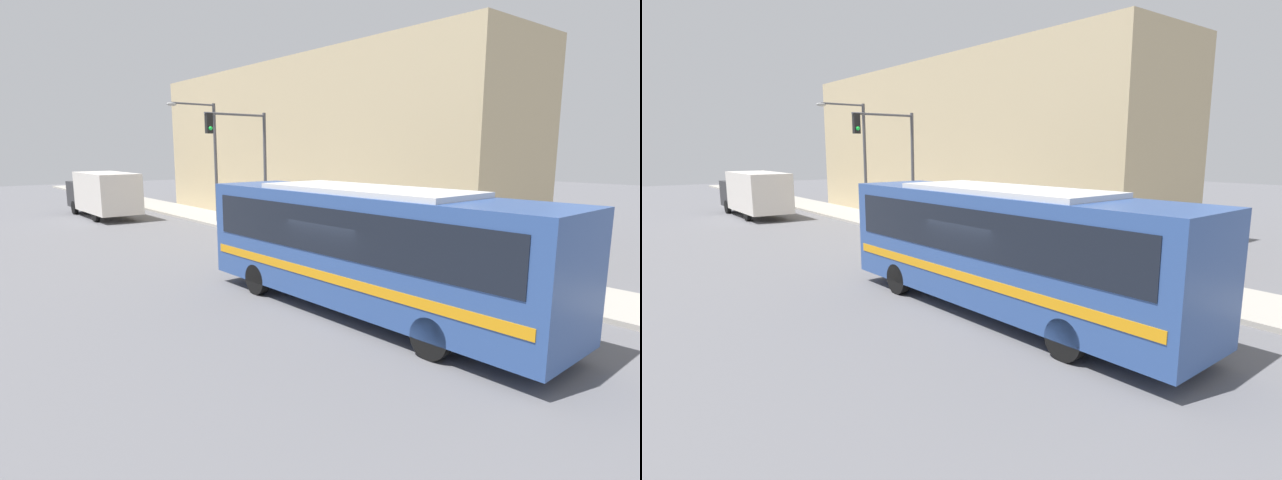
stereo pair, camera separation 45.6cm
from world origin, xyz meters
The scene contains 10 objects.
ground_plane centered at (0.00, 0.00, 0.00)m, with size 120.00×120.00×0.00m, color slate.
sidewalk centered at (6.04, 20.00, 0.08)m, with size 3.09×70.00×0.15m.
building_facade centered at (10.59, 14.37, 4.59)m, with size 6.00×26.75×9.18m.
city_bus centered at (0.36, -0.33, 1.93)m, with size 2.78×10.95×3.38m.
delivery_truck centered at (1.06, 24.10, 1.58)m, with size 2.46×8.10×2.89m.
fire_hydrant centered at (5.10, 4.44, 0.50)m, with size 0.21×0.28×0.69m.
traffic_light_pole centered at (4.20, 11.62, 4.18)m, with size 3.28×0.35×5.94m.
parking_meter centered at (5.10, 9.89, 1.03)m, with size 0.14×0.14×1.30m.
street_lamp centered at (4.94, 16.91, 4.23)m, with size 2.89×0.28×6.75m.
pedestrian_near_corner centered at (5.96, 12.55, 0.95)m, with size 0.34×0.34×1.58m.
Camera 1 is at (-8.72, -9.43, 4.33)m, focal length 28.00 mm.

